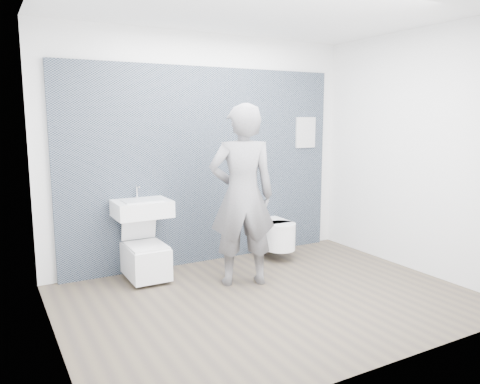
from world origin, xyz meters
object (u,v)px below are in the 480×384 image
toilet_rounded (275,234)px  visitor (242,196)px  washbasin (142,208)px  toilet_square (146,259)px

toilet_rounded → visitor: size_ratio=0.33×
washbasin → visitor: 1.14m
toilet_square → visitor: (0.89, -0.62, 0.73)m
toilet_square → toilet_rounded: 1.72m
washbasin → visitor: (0.89, -0.69, 0.17)m
toilet_rounded → visitor: 1.21m
washbasin → toilet_square: washbasin is taller
washbasin → toilet_square: size_ratio=0.76×
toilet_square → visitor: 1.31m
visitor → toilet_square: bearing=-16.3°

